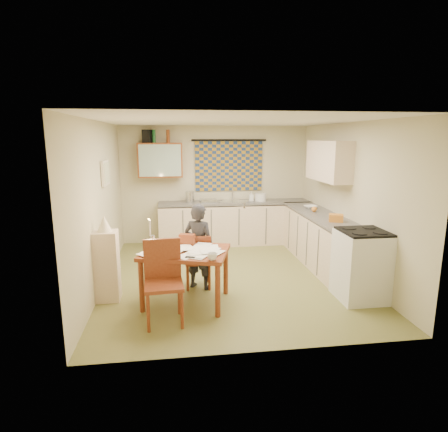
{
  "coord_description": "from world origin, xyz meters",
  "views": [
    {
      "loc": [
        -0.88,
        -5.8,
        2.25
      ],
      "look_at": [
        -0.08,
        0.2,
        0.98
      ],
      "focal_mm": 30.0,
      "sensor_mm": 36.0,
      "label": 1
    }
  ],
  "objects": [
    {
      "name": "wall_right",
      "position": [
        2.01,
        0.0,
        1.25
      ],
      "size": [
        0.02,
        4.5,
        2.5
      ],
      "primitive_type": "cube",
      "color": "beige",
      "rests_on": "floor"
    },
    {
      "name": "eyeglasses",
      "position": [
        -0.7,
        -1.23,
        0.76
      ],
      "size": [
        0.14,
        0.09,
        0.02
      ],
      "primitive_type": "cube",
      "rotation": [
        0.0,
        0.0,
        -0.4
      ],
      "color": "black",
      "rests_on": "dining_table"
    },
    {
      "name": "candle",
      "position": [
        -1.23,
        -0.73,
        1.04
      ],
      "size": [
        0.03,
        0.03,
        0.22
      ],
      "primitive_type": "cylinder",
      "rotation": [
        0.0,
        0.0,
        -0.55
      ],
      "color": "white",
      "rests_on": "dining_table"
    },
    {
      "name": "magazine",
      "position": [
        -1.25,
        -1.04,
        0.76
      ],
      "size": [
        0.24,
        0.31,
        0.03
      ],
      "primitive_type": "imported",
      "rotation": [
        0.0,
        0.0,
        0.02
      ],
      "color": "maroon",
      "rests_on": "dining_table"
    },
    {
      "name": "lampshade",
      "position": [
        -1.84,
        -0.66,
        1.11
      ],
      "size": [
        0.2,
        0.2,
        0.22
      ],
      "primitive_type": "cone",
      "color": "beige",
      "rests_on": "shelf_stand"
    },
    {
      "name": "bottle_green",
      "position": [
        -1.26,
        2.08,
        2.28
      ],
      "size": [
        0.09,
        0.09,
        0.26
      ],
      "primitive_type": "cylinder",
      "rotation": [
        0.0,
        0.0,
        0.3
      ],
      "color": "#195926",
      "rests_on": "wall_cabinet"
    },
    {
      "name": "soap_bottle",
      "position": [
        0.75,
        2.0,
        1.02
      ],
      "size": [
        0.09,
        0.09,
        0.2
      ],
      "primitive_type": "imported",
      "rotation": [
        0.0,
        0.0,
        -0.02
      ],
      "color": "white",
      "rests_on": "counter_back"
    },
    {
      "name": "mug",
      "position": [
        -0.43,
        -1.36,
        0.8
      ],
      "size": [
        0.12,
        0.12,
        0.09
      ],
      "primitive_type": "imported",
      "rotation": [
        0.0,
        0.0,
        0.01
      ],
      "color": "white",
      "rests_on": "dining_table"
    },
    {
      "name": "candle_flame",
      "position": [
        -1.24,
        -0.74,
        1.16
      ],
      "size": [
        0.02,
        0.02,
        0.02
      ],
      "primitive_type": "sphere",
      "color": "#FFCC66",
      "rests_on": "dining_table"
    },
    {
      "name": "kettle",
      "position": [
        -0.56,
        1.95,
        1.04
      ],
      "size": [
        0.21,
        0.21,
        0.24
      ],
      "primitive_type": "cylinder",
      "rotation": [
        0.0,
        0.0,
        0.18
      ],
      "color": "silver",
      "rests_on": "counter_back"
    },
    {
      "name": "fruit_orange",
      "position": [
        1.65,
        0.65,
        0.97
      ],
      "size": [
        0.1,
        0.1,
        0.1
      ],
      "primitive_type": "sphere",
      "color": "orange",
      "rests_on": "counter_right"
    },
    {
      "name": "mixing_bowl",
      "position": [
        0.95,
        1.95,
        1.0
      ],
      "size": [
        0.29,
        0.29,
        0.16
      ],
      "primitive_type": "cylinder",
      "rotation": [
        0.0,
        0.0,
        -0.22
      ],
      "color": "white",
      "rests_on": "counter_back"
    },
    {
      "name": "orange_bag",
      "position": [
        1.7,
        -0.18,
        0.98
      ],
      "size": [
        0.26,
        0.23,
        0.12
      ],
      "primitive_type": "cube",
      "rotation": [
        0.0,
        0.0,
        -0.38
      ],
      "color": "orange",
      "rests_on": "counter_right"
    },
    {
      "name": "floor",
      "position": [
        0.0,
        0.0,
        -0.01
      ],
      "size": [
        4.0,
        4.5,
        0.02
      ],
      "primitive_type": "cube",
      "color": "olive",
      "rests_on": "ground"
    },
    {
      "name": "bowl",
      "position": [
        1.7,
        0.97,
        0.95
      ],
      "size": [
        0.33,
        0.33,
        0.06
      ],
      "primitive_type": "imported",
      "rotation": [
        0.0,
        0.0,
        0.21
      ],
      "color": "white",
      "rests_on": "counter_right"
    },
    {
      "name": "ceiling",
      "position": [
        0.0,
        0.0,
        2.51
      ],
      "size": [
        4.0,
        4.5,
        0.02
      ],
      "primitive_type": "cube",
      "color": "white",
      "rests_on": "floor"
    },
    {
      "name": "candle_holder",
      "position": [
        -1.19,
        -0.71,
        0.84
      ],
      "size": [
        0.08,
        0.08,
        0.18
      ],
      "primitive_type": "cylinder",
      "rotation": [
        0.0,
        0.0,
        -0.52
      ],
      "color": "silver",
      "rests_on": "dining_table"
    },
    {
      "name": "dining_table",
      "position": [
        -0.75,
        -0.9,
        0.38
      ],
      "size": [
        1.32,
        1.13,
        0.75
      ],
      "rotation": [
        0.0,
        0.0,
        -0.27
      ],
      "color": "maroon",
      "rests_on": "floor"
    },
    {
      "name": "dish_rack",
      "position": [
        -0.17,
        1.95,
        0.95
      ],
      "size": [
        0.36,
        0.32,
        0.06
      ],
      "primitive_type": "cube",
      "rotation": [
        0.0,
        0.0,
        0.05
      ],
      "color": "silver",
      "rests_on": "counter_back"
    },
    {
      "name": "curtain_rod",
      "position": [
        0.3,
        2.2,
        2.2
      ],
      "size": [
        1.6,
        0.04,
        0.04
      ],
      "primitive_type": "cylinder",
      "rotation": [
        0.0,
        1.57,
        0.0
      ],
      "color": "black",
      "rests_on": "wall_back"
    },
    {
      "name": "tap",
      "position": [
        0.36,
        2.13,
        1.06
      ],
      "size": [
        0.04,
        0.04,
        0.28
      ],
      "primitive_type": "cylinder",
      "rotation": [
        0.0,
        0.0,
        0.18
      ],
      "color": "silver",
      "rests_on": "counter_back"
    },
    {
      "name": "bottle_brown",
      "position": [
        -0.98,
        2.08,
        2.28
      ],
      "size": [
        0.07,
        0.07,
        0.26
      ],
      "primitive_type": "cylinder",
      "rotation": [
        0.0,
        0.0,
        0.04
      ],
      "color": "#6B2F10",
      "rests_on": "wall_cabinet"
    },
    {
      "name": "wall_left",
      "position": [
        -2.01,
        0.0,
        1.25
      ],
      "size": [
        0.02,
        4.5,
        2.5
      ],
      "primitive_type": "cube",
      "color": "beige",
      "rests_on": "floor"
    },
    {
      "name": "wall_front",
      "position": [
        0.0,
        -2.26,
        1.25
      ],
      "size": [
        4.0,
        0.02,
        2.5
      ],
      "primitive_type": "cube",
      "color": "beige",
      "rests_on": "floor"
    },
    {
      "name": "stove",
      "position": [
        1.7,
        -1.1,
        0.5
      ],
      "size": [
        0.65,
        0.65,
        1.0
      ],
      "color": "white",
      "rests_on": "floor"
    },
    {
      "name": "letter_rack",
      "position": [
        -0.72,
        -0.63,
        0.83
      ],
      "size": [
        0.24,
        0.17,
        0.16
      ],
      "primitive_type": "cube",
      "rotation": [
        0.0,
        0.0,
        -0.33
      ],
      "color": "maroon",
      "rests_on": "dining_table"
    },
    {
      "name": "upper_cabinet_right",
      "position": [
        1.83,
        0.55,
        1.85
      ],
      "size": [
        0.34,
        1.3,
        0.7
      ],
      "primitive_type": "cube",
      "color": "beige",
      "rests_on": "wall_right"
    },
    {
      "name": "wall_back",
      "position": [
        0.0,
        2.26,
        1.25
      ],
      "size": [
        4.0,
        0.02,
        2.5
      ],
      "primitive_type": "cube",
      "color": "beige",
      "rests_on": "floor"
    },
    {
      "name": "counter_back",
      "position": [
        0.43,
        1.95,
        0.45
      ],
      "size": [
        3.3,
        0.62,
        0.92
      ],
      "color": "beige",
      "rests_on": "floor"
    },
    {
      "name": "chair_far",
      "position": [
        -0.55,
        -0.37,
        0.26
      ],
      "size": [
        0.4,
        0.4,
        0.84
      ],
      "rotation": [
        0.0,
        0.0,
        3.09
      ],
      "color": "maroon",
      "rests_on": "floor"
    },
    {
      "name": "book",
      "position": [
        -1.17,
        -0.89,
        0.76
      ],
      "size": [
        0.35,
        0.37,
        0.02
      ],
      "primitive_type": "imported",
      "rotation": [
        0.0,
        0.0,
        -0.38
      ],
      "color": "orange",
      "rests_on": "dining_table"
    },
    {
      "name": "window_blind",
      "position": [
        0.3,
        2.22,
        1.65
      ],
      "size": [
        1.45,
        0.03,
        1.05
      ],
      "primitive_type": "cube",
      "color": "navy",
      "rests_on": "wall_back"
    },
    {
      "name": "shelf_stand",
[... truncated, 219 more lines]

